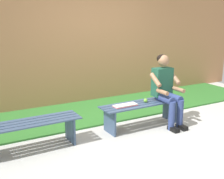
% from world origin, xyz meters
% --- Properties ---
extents(ground_plane, '(10.00, 7.00, 0.04)m').
position_xyz_m(ground_plane, '(0.96, 1.00, -0.02)').
color(ground_plane, '#B2B2AD').
extents(grass_strip, '(9.00, 2.00, 0.03)m').
position_xyz_m(grass_strip, '(0.96, -1.35, 0.01)').
color(grass_strip, '#2D6B28').
rests_on(grass_strip, ground).
extents(brick_wall, '(9.50, 0.24, 2.79)m').
position_xyz_m(brick_wall, '(0.50, -1.99, 1.39)').
color(brick_wall, '#B27A51').
rests_on(brick_wall, ground).
extents(bench_near, '(1.52, 0.43, 0.43)m').
position_xyz_m(bench_near, '(0.00, 0.00, 0.32)').
color(bench_near, '#384C6B').
rests_on(bench_near, ground).
extents(bench_far, '(1.46, 0.43, 0.43)m').
position_xyz_m(bench_far, '(1.92, 0.00, 0.32)').
color(bench_far, '#384C6B').
rests_on(bench_far, ground).
extents(person_seated, '(0.50, 0.69, 1.23)m').
position_xyz_m(person_seated, '(-0.43, 0.10, 0.67)').
color(person_seated, '#1E513D').
rests_on(person_seated, ground).
extents(apple, '(0.07, 0.07, 0.07)m').
position_xyz_m(apple, '(-0.07, 0.01, 0.46)').
color(apple, '#72B738').
rests_on(apple, bench_near).
extents(book_open, '(0.41, 0.16, 0.02)m').
position_xyz_m(book_open, '(0.34, 0.01, 0.44)').
color(book_open, white).
rests_on(book_open, bench_near).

